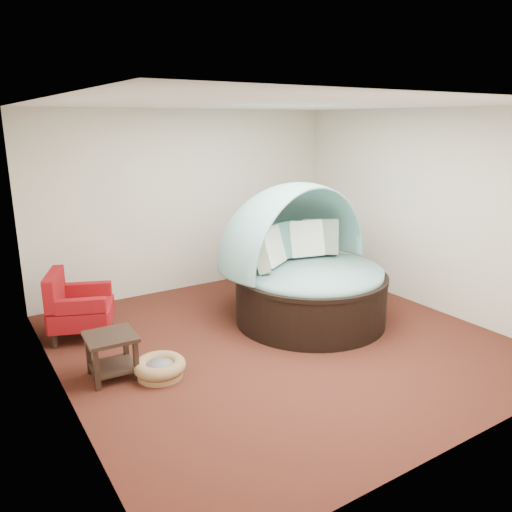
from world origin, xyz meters
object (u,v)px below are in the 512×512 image
red_armchair (77,307)px  canopy_daybed (304,258)px  pet_basket (160,367)px  side_table (111,350)px

red_armchair → canopy_daybed: bearing=1.5°
pet_basket → red_armchair: 1.60m
pet_basket → red_armchair: red_armchair is taller
pet_basket → red_armchair: size_ratio=0.77×
canopy_daybed → red_armchair: bearing=149.8°
canopy_daybed → red_armchair: canopy_daybed is taller
canopy_daybed → side_table: (-2.70, -0.22, -0.55)m
side_table → canopy_daybed: bearing=4.7°
canopy_daybed → pet_basket: (-2.28, -0.48, -0.76)m
pet_basket → side_table: side_table is taller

